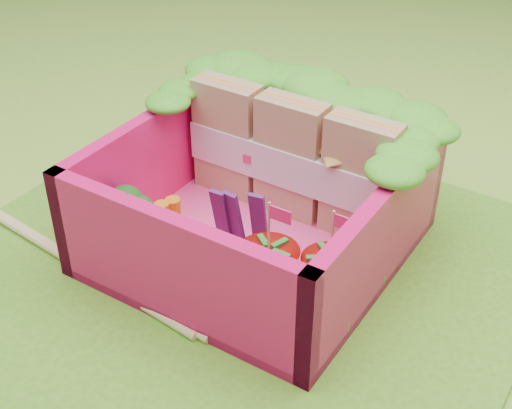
{
  "coord_description": "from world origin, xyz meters",
  "views": [
    {
      "loc": [
        1.48,
        -2.05,
        2.15
      ],
      "look_at": [
        0.0,
        0.25,
        0.28
      ],
      "focal_mm": 50.0,
      "sensor_mm": 36.0,
      "label": 1
    }
  ],
  "objects_px": {
    "strawberry_left": "(268,275)",
    "strawberry_right": "(329,281)",
    "bento_box": "(257,200)",
    "sandwich_stack": "(292,159)",
    "broccoli": "(131,210)",
    "chopsticks": "(32,235)"
  },
  "relations": [
    {
      "from": "strawberry_left",
      "to": "strawberry_right",
      "type": "height_order",
      "value": "strawberry_left"
    },
    {
      "from": "bento_box",
      "to": "sandwich_stack",
      "type": "bearing_deg",
      "value": 88.96
    },
    {
      "from": "strawberry_left",
      "to": "sandwich_stack",
      "type": "bearing_deg",
      "value": 112.49
    },
    {
      "from": "sandwich_stack",
      "to": "broccoli",
      "type": "distance_m",
      "value": 0.81
    },
    {
      "from": "broccoli",
      "to": "strawberry_right",
      "type": "height_order",
      "value": "strawberry_right"
    },
    {
      "from": "strawberry_left",
      "to": "strawberry_right",
      "type": "distance_m",
      "value": 0.25
    },
    {
      "from": "bento_box",
      "to": "chopsticks",
      "type": "bearing_deg",
      "value": -150.95
    },
    {
      "from": "sandwich_stack",
      "to": "chopsticks",
      "type": "height_order",
      "value": "sandwich_stack"
    },
    {
      "from": "broccoli",
      "to": "strawberry_left",
      "type": "height_order",
      "value": "strawberry_left"
    },
    {
      "from": "sandwich_stack",
      "to": "broccoli",
      "type": "relative_size",
      "value": 3.41
    },
    {
      "from": "bento_box",
      "to": "broccoli",
      "type": "height_order",
      "value": "bento_box"
    },
    {
      "from": "strawberry_right",
      "to": "chopsticks",
      "type": "distance_m",
      "value": 1.51
    },
    {
      "from": "chopsticks",
      "to": "bento_box",
      "type": "bearing_deg",
      "value": 29.05
    },
    {
      "from": "strawberry_left",
      "to": "strawberry_right",
      "type": "relative_size",
      "value": 1.04
    },
    {
      "from": "broccoli",
      "to": "strawberry_right",
      "type": "xyz_separation_m",
      "value": [
        0.99,
        0.1,
        -0.05
      ]
    },
    {
      "from": "chopsticks",
      "to": "broccoli",
      "type": "bearing_deg",
      "value": 23.47
    },
    {
      "from": "sandwich_stack",
      "to": "chopsticks",
      "type": "distance_m",
      "value": 1.33
    },
    {
      "from": "strawberry_left",
      "to": "chopsticks",
      "type": "height_order",
      "value": "strawberry_left"
    },
    {
      "from": "bento_box",
      "to": "strawberry_left",
      "type": "xyz_separation_m",
      "value": [
        0.27,
        -0.33,
        -0.09
      ]
    },
    {
      "from": "bento_box",
      "to": "sandwich_stack",
      "type": "xyz_separation_m",
      "value": [
        0.01,
        0.31,
        0.07
      ]
    },
    {
      "from": "sandwich_stack",
      "to": "strawberry_left",
      "type": "bearing_deg",
      "value": -67.51
    },
    {
      "from": "bento_box",
      "to": "strawberry_left",
      "type": "distance_m",
      "value": 0.44
    }
  ]
}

